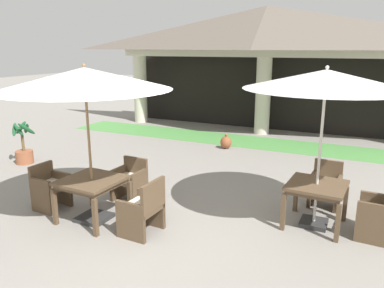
{
  "coord_description": "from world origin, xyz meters",
  "views": [
    {
      "loc": [
        3.37,
        -4.33,
        2.95
      ],
      "look_at": [
        0.35,
        2.02,
        1.14
      ],
      "focal_mm": 35.36,
      "sensor_mm": 36.0,
      "label": 1
    }
  ],
  "objects_px": {
    "patio_table_near_foreground": "(317,190)",
    "patio_table_mid_left": "(92,184)",
    "patio_umbrella_near_foreground": "(326,81)",
    "patio_chair_mid_left_east": "(143,209)",
    "patio_chair_mid_left_west": "(50,188)",
    "patio_chair_near_foreground_north": "(325,186)",
    "patio_umbrella_mid_left": "(85,80)",
    "patio_chair_mid_left_north": "(130,180)",
    "patio_chair_near_foreground_east": "(377,214)",
    "potted_palm_left_edge": "(24,150)",
    "terracotta_urn": "(226,142)"
  },
  "relations": [
    {
      "from": "patio_table_near_foreground",
      "to": "patio_table_mid_left",
      "type": "xyz_separation_m",
      "value": [
        -3.52,
        -1.44,
        0.01
      ]
    },
    {
      "from": "patio_umbrella_near_foreground",
      "to": "patio_table_mid_left",
      "type": "bearing_deg",
      "value": -157.82
    },
    {
      "from": "patio_chair_mid_left_east",
      "to": "patio_chair_mid_left_west",
      "type": "relative_size",
      "value": 1.1
    },
    {
      "from": "patio_chair_near_foreground_north",
      "to": "patio_chair_mid_left_west",
      "type": "distance_m",
      "value": 5.18
    },
    {
      "from": "patio_umbrella_near_foreground",
      "to": "patio_umbrella_mid_left",
      "type": "height_order",
      "value": "patio_umbrella_mid_left"
    },
    {
      "from": "patio_chair_mid_left_east",
      "to": "patio_chair_near_foreground_north",
      "type": "bearing_deg",
      "value": -43.44
    },
    {
      "from": "patio_umbrella_mid_left",
      "to": "patio_chair_mid_left_north",
      "type": "relative_size",
      "value": 3.49
    },
    {
      "from": "patio_chair_near_foreground_east",
      "to": "potted_palm_left_edge",
      "type": "relative_size",
      "value": 0.79
    },
    {
      "from": "patio_chair_near_foreground_north",
      "to": "patio_chair_mid_left_north",
      "type": "relative_size",
      "value": 1.05
    },
    {
      "from": "patio_umbrella_mid_left",
      "to": "potted_palm_left_edge",
      "type": "xyz_separation_m",
      "value": [
        -3.81,
        1.87,
        -2.08
      ]
    },
    {
      "from": "patio_table_near_foreground",
      "to": "patio_table_mid_left",
      "type": "bearing_deg",
      "value": -157.82
    },
    {
      "from": "potted_palm_left_edge",
      "to": "patio_chair_near_foreground_north",
      "type": "bearing_deg",
      "value": 3.96
    },
    {
      "from": "patio_chair_mid_left_east",
      "to": "potted_palm_left_edge",
      "type": "xyz_separation_m",
      "value": [
        -4.87,
        1.91,
        -0.06
      ]
    },
    {
      "from": "patio_chair_mid_left_west",
      "to": "potted_palm_left_edge",
      "type": "bearing_deg",
      "value": -120.73
    },
    {
      "from": "patio_table_near_foreground",
      "to": "patio_umbrella_mid_left",
      "type": "height_order",
      "value": "patio_umbrella_mid_left"
    },
    {
      "from": "patio_chair_near_foreground_north",
      "to": "patio_table_mid_left",
      "type": "bearing_deg",
      "value": 36.88
    },
    {
      "from": "patio_chair_mid_left_east",
      "to": "patio_table_mid_left",
      "type": "bearing_deg",
      "value": 90.0
    },
    {
      "from": "patio_umbrella_near_foreground",
      "to": "patio_chair_mid_left_west",
      "type": "xyz_separation_m",
      "value": [
        -4.57,
        -1.39,
        -2.04
      ]
    },
    {
      "from": "patio_chair_mid_left_east",
      "to": "patio_chair_near_foreground_east",
      "type": "bearing_deg",
      "value": -64.58
    },
    {
      "from": "potted_palm_left_edge",
      "to": "patio_chair_mid_left_east",
      "type": "bearing_deg",
      "value": -21.45
    },
    {
      "from": "patio_chair_near_foreground_east",
      "to": "terracotta_urn",
      "type": "xyz_separation_m",
      "value": [
        -4.06,
        4.13,
        -0.22
      ]
    },
    {
      "from": "patio_table_mid_left",
      "to": "patio_umbrella_mid_left",
      "type": "distance_m",
      "value": 1.78
    },
    {
      "from": "patio_table_near_foreground",
      "to": "patio_umbrella_near_foreground",
      "type": "xyz_separation_m",
      "value": [
        0.0,
        -0.0,
        1.8
      ]
    },
    {
      "from": "patio_chair_near_foreground_east",
      "to": "patio_chair_mid_left_east",
      "type": "height_order",
      "value": "patio_chair_mid_left_east"
    },
    {
      "from": "patio_chair_near_foreground_north",
      "to": "patio_chair_mid_left_north",
      "type": "height_order",
      "value": "patio_chair_near_foreground_north"
    },
    {
      "from": "patio_chair_near_foreground_north",
      "to": "potted_palm_left_edge",
      "type": "height_order",
      "value": "potted_palm_left_edge"
    },
    {
      "from": "patio_table_near_foreground",
      "to": "patio_chair_mid_left_north",
      "type": "height_order",
      "value": "patio_chair_mid_left_north"
    },
    {
      "from": "patio_chair_mid_left_north",
      "to": "patio_umbrella_mid_left",
      "type": "bearing_deg",
      "value": 90.0
    },
    {
      "from": "patio_table_near_foreground",
      "to": "patio_chair_near_foreground_east",
      "type": "height_order",
      "value": "patio_chair_near_foreground_east"
    },
    {
      "from": "patio_umbrella_near_foreground",
      "to": "patio_chair_mid_left_west",
      "type": "height_order",
      "value": "patio_umbrella_near_foreground"
    },
    {
      "from": "patio_chair_near_foreground_north",
      "to": "patio_chair_mid_left_west",
      "type": "bearing_deg",
      "value": 29.99
    },
    {
      "from": "patio_umbrella_mid_left",
      "to": "terracotta_urn",
      "type": "distance_m",
      "value": 5.97
    },
    {
      "from": "patio_umbrella_near_foreground",
      "to": "patio_umbrella_mid_left",
      "type": "distance_m",
      "value": 3.81
    },
    {
      "from": "patio_umbrella_mid_left",
      "to": "patio_table_near_foreground",
      "type": "bearing_deg",
      "value": 22.18
    },
    {
      "from": "patio_chair_mid_left_west",
      "to": "potted_palm_left_edge",
      "type": "xyz_separation_m",
      "value": [
        -2.76,
        1.82,
        -0.05
      ]
    },
    {
      "from": "patio_chair_near_foreground_east",
      "to": "terracotta_urn",
      "type": "relative_size",
      "value": 2.02
    },
    {
      "from": "patio_chair_near_foreground_east",
      "to": "potted_palm_left_edge",
      "type": "xyz_separation_m",
      "value": [
        -8.28,
        0.48,
        -0.06
      ]
    },
    {
      "from": "patio_table_mid_left",
      "to": "patio_chair_near_foreground_north",
      "type": "bearing_deg",
      "value": 33.6
    },
    {
      "from": "patio_chair_near_foreground_north",
      "to": "patio_chair_mid_left_north",
      "type": "xyz_separation_m",
      "value": [
        -3.53,
        -1.33,
        0.0
      ]
    },
    {
      "from": "patio_umbrella_near_foreground",
      "to": "patio_chair_mid_left_east",
      "type": "height_order",
      "value": "patio_umbrella_near_foreground"
    },
    {
      "from": "patio_umbrella_near_foreground",
      "to": "terracotta_urn",
      "type": "distance_m",
      "value": 5.61
    },
    {
      "from": "patio_umbrella_near_foreground",
      "to": "patio_umbrella_mid_left",
      "type": "xyz_separation_m",
      "value": [
        -3.52,
        -1.44,
        -0.0
      ]
    },
    {
      "from": "patio_umbrella_near_foreground",
      "to": "terracotta_urn",
      "type": "height_order",
      "value": "patio_umbrella_near_foreground"
    },
    {
      "from": "patio_chair_near_foreground_east",
      "to": "terracotta_urn",
      "type": "height_order",
      "value": "patio_chair_near_foreground_east"
    },
    {
      "from": "patio_umbrella_near_foreground",
      "to": "patio_chair_mid_left_east",
      "type": "distance_m",
      "value": 3.52
    },
    {
      "from": "potted_palm_left_edge",
      "to": "patio_chair_near_foreground_east",
      "type": "bearing_deg",
      "value": -3.34
    },
    {
      "from": "patio_table_near_foreground",
      "to": "patio_umbrella_near_foreground",
      "type": "distance_m",
      "value": 1.8
    },
    {
      "from": "patio_umbrella_mid_left",
      "to": "patio_chair_mid_left_west",
      "type": "relative_size",
      "value": 3.36
    },
    {
      "from": "patio_chair_mid_left_west",
      "to": "potted_palm_left_edge",
      "type": "height_order",
      "value": "potted_palm_left_edge"
    },
    {
      "from": "patio_umbrella_near_foreground",
      "to": "potted_palm_left_edge",
      "type": "xyz_separation_m",
      "value": [
        -7.34,
        0.43,
        -2.09
      ]
    }
  ]
}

